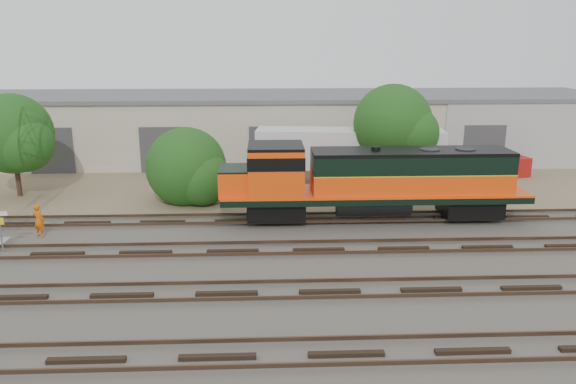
{
  "coord_description": "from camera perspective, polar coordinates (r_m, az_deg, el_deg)",
  "views": [
    {
      "loc": [
        1.52,
        -22.94,
        9.54
      ],
      "look_at": [
        2.67,
        4.0,
        2.2
      ],
      "focal_mm": 35.0,
      "sensor_mm": 36.0,
      "label": 1
    }
  ],
  "objects": [
    {
      "name": "ground",
      "position": [
        24.89,
        -5.81,
        -7.39
      ],
      "size": [
        140.0,
        140.0,
        0.0
      ],
      "primitive_type": "plane",
      "color": "#47423A",
      "rests_on": "ground"
    },
    {
      "name": "dirt_strip",
      "position": [
        39.15,
        -4.6,
        1.09
      ],
      "size": [
        80.0,
        16.0,
        0.02
      ],
      "primitive_type": "cube",
      "color": "#726047",
      "rests_on": "ground"
    },
    {
      "name": "tracks",
      "position": [
        22.13,
        -6.25,
        -10.19
      ],
      "size": [
        80.0,
        20.4,
        0.28
      ],
      "color": "black",
      "rests_on": "ground"
    },
    {
      "name": "warehouse",
      "position": [
        46.46,
        -4.27,
        6.66
      ],
      "size": [
        58.4,
        10.4,
        5.3
      ],
      "color": "beige",
      "rests_on": "ground"
    },
    {
      "name": "locomotive",
      "position": [
        30.36,
        8.25,
        1.24
      ],
      "size": [
        16.47,
        2.89,
        3.96
      ],
      "color": "black",
      "rests_on": "tracks"
    },
    {
      "name": "worker",
      "position": [
        30.62,
        -23.98,
        -2.64
      ],
      "size": [
        0.71,
        0.59,
        1.68
      ],
      "primitive_type": "imported",
      "rotation": [
        0.0,
        0.0,
        2.78
      ],
      "color": "#E25B0C",
      "rests_on": "ground"
    },
    {
      "name": "semi_trailer",
      "position": [
        37.75,
        6.68,
        4.2
      ],
      "size": [
        12.54,
        3.79,
        3.8
      ],
      "rotation": [
        0.0,
        0.0,
        -0.11
      ],
      "color": "silver",
      "rests_on": "ground"
    },
    {
      "name": "dumpster_blue",
      "position": [
        43.29,
        15.56,
        2.95
      ],
      "size": [
        1.83,
        1.74,
        1.5
      ],
      "primitive_type": "cube",
      "rotation": [
        0.0,
        0.0,
        0.17
      ],
      "color": "navy",
      "rests_on": "ground"
    },
    {
      "name": "dumpster_red",
      "position": [
        43.65,
        22.19,
        2.4
      ],
      "size": [
        1.75,
        1.67,
        1.4
      ],
      "primitive_type": "cube",
      "rotation": [
        0.0,
        0.0,
        0.2
      ],
      "color": "#9C1311",
      "rests_on": "ground"
    },
    {
      "name": "tree_west",
      "position": [
        38.17,
        -25.96,
        5.11
      ],
      "size": [
        5.16,
        4.92,
        6.43
      ],
      "color": "#382619",
      "rests_on": "ground"
    },
    {
      "name": "tree_mid",
      "position": [
        34.1,
        -9.9,
        2.23
      ],
      "size": [
        5.07,
        4.82,
        4.82
      ],
      "color": "#382619",
      "rests_on": "ground"
    },
    {
      "name": "tree_east",
      "position": [
        36.88,
        11.03,
        6.6
      ],
      "size": [
        5.33,
        5.08,
        6.86
      ],
      "color": "#382619",
      "rests_on": "ground"
    }
  ]
}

